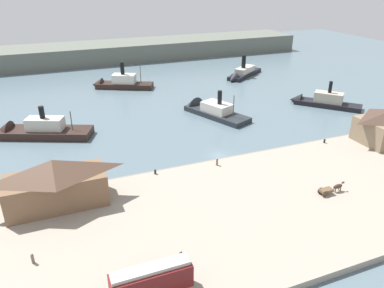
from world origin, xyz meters
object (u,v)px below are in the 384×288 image
ferry_shed_east_terminal (55,182)px  ferry_moored_west (118,83)px  ferry_approaching_west (35,131)px  ferry_approaching_east (209,110)px  mooring_post_west (155,172)px  mooring_post_east (324,141)px  ferry_moored_east (242,74)px  pedestrian_walking_west (181,256)px  horse_cart (331,189)px  pedestrian_near_east_shed (217,162)px  street_tram (151,279)px  pedestrian_by_tram (33,259)px  ferry_mid_harbor (320,101)px

ferry_shed_east_terminal → ferry_moored_west: size_ratio=0.77×
ferry_approaching_west → ferry_approaching_east: bearing=-1.5°
mooring_post_west → ferry_approaching_east: (25.76, 30.91, -0.34)m
mooring_post_east → ferry_moored_west: 76.87m
ferry_moored_east → pedestrian_walking_west: bearing=-123.4°
horse_cart → ferry_moored_west: size_ratio=0.24×
mooring_post_east → mooring_post_west: (-41.73, 0.51, 0.00)m
horse_cart → ferry_moored_west: 89.27m
mooring_post_east → ferry_moored_west: bearing=117.3°
mooring_post_west → ferry_approaching_east: size_ratio=0.04×
pedestrian_near_east_shed → street_tram: bearing=-128.3°
ferry_approaching_west → ferry_moored_west: bearing=51.2°
ferry_shed_east_terminal → mooring_post_west: bearing=12.1°
ferry_approaching_east → pedestrian_by_tram: bearing=-135.0°
pedestrian_walking_west → ferry_moored_west: ferry_moored_west is taller
ferry_moored_east → ferry_moored_west: bearing=175.9°
pedestrian_by_tram → ferry_shed_east_terminal: bearing=72.6°
mooring_post_east → pedestrian_walking_west: bearing=-151.6°
pedestrian_by_tram → ferry_approaching_west: bearing=88.9°
pedestrian_walking_west → ferry_moored_east: (58.88, 89.42, -0.51)m
mooring_post_east → ferry_approaching_west: (-63.91, 32.69, -0.11)m
horse_cart → pedestrian_near_east_shed: 22.99m
ferry_moored_west → ferry_approaching_west: bearing=-128.8°
mooring_post_east → ferry_moored_east: 66.16m
pedestrian_by_tram → ferry_approaching_east: bearing=45.0°
mooring_post_west → ferry_moored_east: 84.67m
pedestrian_by_tram → ferry_mid_harbor: (84.25, 42.71, -0.48)m
pedestrian_by_tram → ferry_moored_east: (78.24, 82.23, -0.53)m
mooring_post_east → ferry_approaching_west: 71.78m
pedestrian_by_tram → ferry_mid_harbor: ferry_mid_harbor is taller
ferry_shed_east_terminal → ferry_approaching_west: ferry_shed_east_terminal is taller
ferry_shed_east_terminal → ferry_approaching_west: bearing=95.4°
horse_cart → pedestrian_by_tram: 51.04m
mooring_post_east → horse_cart: bearing=-127.0°
mooring_post_east → ferry_approaching_west: bearing=152.9°
ferry_shed_east_terminal → street_tram: size_ratio=1.66×
ferry_approaching_west → pedestrian_by_tram: bearing=-91.1°
ferry_approaching_west → ferry_mid_harbor: 83.63m
mooring_post_west → pedestrian_walking_west: bearing=-98.5°
ferry_approaching_east → ferry_moored_west: (-19.28, 36.89, 0.40)m
pedestrian_by_tram → ferry_mid_harbor: size_ratio=0.09×
ferry_moored_west → ferry_mid_harbor: size_ratio=1.15×
mooring_post_west → ferry_moored_east: size_ratio=0.04×
mooring_post_west → ferry_approaching_west: 39.08m
ferry_moored_west → ferry_mid_harbor: ferry_moored_west is taller
pedestrian_by_tram → ferry_moored_west: bearing=71.0°
horse_cart → mooring_post_east: bearing=53.0°
pedestrian_near_east_shed → ferry_moored_east: (41.98, 65.51, -0.53)m
ferry_shed_east_terminal → ferry_moored_west: bearing=70.6°
street_tram → mooring_post_east: street_tram is taller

